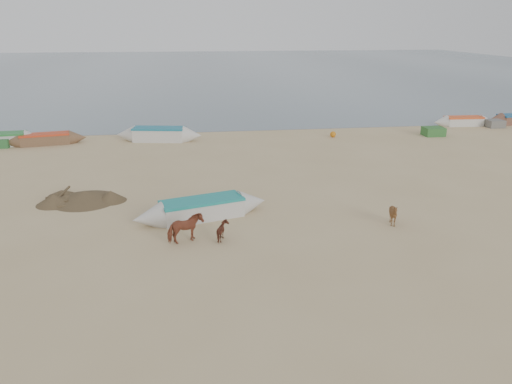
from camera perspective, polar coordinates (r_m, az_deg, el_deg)
The scene contains 9 objects.
ground at distance 18.87m, azimuth 1.70°, elevation -6.75°, with size 140.00×140.00×0.00m, color tan.
sea at distance 99.16m, azimuth -6.48°, elevation 13.91°, with size 160.00×160.00×0.00m, color slate.
cow_adult at distance 19.54m, azimuth -8.10°, elevation -4.14°, with size 0.63×1.38×1.16m, color brown.
calf_front at distance 21.77m, azimuth 15.44°, elevation -2.47°, with size 0.80×0.89×0.99m, color brown.
calf_right at distance 19.65m, azimuth -3.76°, elevation -4.50°, with size 0.75×0.64×0.75m, color #5C2C1D.
near_canoe at distance 21.92m, azimuth -6.17°, elevation -1.90°, with size 6.06×1.24×0.87m, color beige, non-canonical shape.
debris_pile at distance 25.35m, azimuth -18.95°, elevation -0.43°, with size 3.18×3.18×0.48m, color brown.
waterline_canoes at distance 37.62m, azimuth -7.63°, elevation 6.77°, with size 59.09×4.57×1.00m.
beach_clutter at distance 38.03m, azimuth 3.12°, elevation 6.84°, with size 44.12×4.52×0.64m.
Camera 1 is at (-2.92, -16.78, 8.11)m, focal length 35.00 mm.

